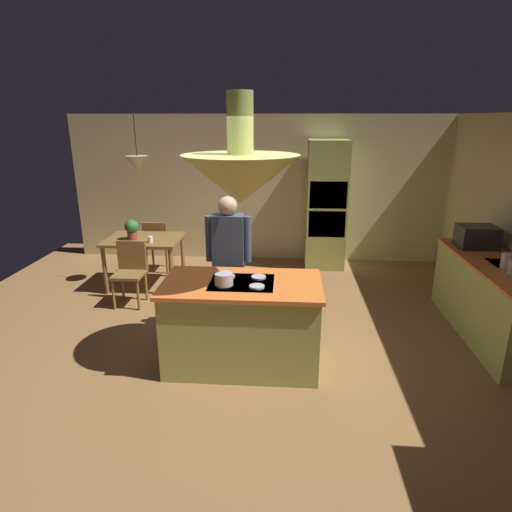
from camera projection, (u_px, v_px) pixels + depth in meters
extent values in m
plane|color=olive|center=(244.00, 352.00, 4.78)|extent=(8.16, 8.16, 0.00)
cube|color=beige|center=(263.00, 189.00, 7.67)|extent=(6.80, 0.10, 2.55)
cube|color=#A8B259|center=(242.00, 325.00, 4.46)|extent=(1.54, 0.84, 0.87)
cube|color=orange|center=(242.00, 284.00, 4.32)|extent=(1.60, 0.90, 0.04)
cube|color=black|center=(242.00, 283.00, 4.31)|extent=(0.64, 0.52, 0.01)
cylinder|color=#B2B2B7|center=(224.00, 286.00, 4.20)|extent=(0.15, 0.15, 0.02)
cylinder|color=#B2B2B7|center=(257.00, 287.00, 4.18)|extent=(0.15, 0.15, 0.02)
cylinder|color=#B2B2B7|center=(228.00, 276.00, 4.44)|extent=(0.15, 0.15, 0.02)
cylinder|color=#B2B2B7|center=(259.00, 277.00, 4.42)|extent=(0.15, 0.15, 0.02)
cube|color=#A8B259|center=(491.00, 302.00, 5.03)|extent=(0.62, 2.10, 0.87)
cube|color=orange|center=(498.00, 265.00, 4.89)|extent=(0.66, 2.14, 0.04)
cube|color=#B2B2B7|center=(511.00, 270.00, 4.89)|extent=(0.48, 0.36, 0.16)
cube|color=#A8B259|center=(326.00, 205.00, 7.28)|extent=(0.66, 0.62, 2.15)
cube|color=black|center=(328.00, 195.00, 6.93)|extent=(0.60, 0.04, 0.44)
cube|color=black|center=(327.00, 224.00, 7.08)|extent=(0.60, 0.04, 0.44)
cube|color=brown|center=(144.00, 239.00, 6.47)|extent=(1.10, 0.85, 0.04)
cylinder|color=brown|center=(105.00, 271.00, 6.28)|extent=(0.06, 0.06, 0.72)
cylinder|color=brown|center=(171.00, 272.00, 6.21)|extent=(0.06, 0.06, 0.72)
cylinder|color=brown|center=(123.00, 255.00, 6.97)|extent=(0.06, 0.06, 0.72)
cylinder|color=brown|center=(183.00, 257.00, 6.90)|extent=(0.06, 0.06, 0.72)
cylinder|color=tan|center=(222.00, 299.00, 5.17)|extent=(0.14, 0.14, 0.81)
cylinder|color=tan|center=(237.00, 300.00, 5.16)|extent=(0.14, 0.14, 0.81)
cube|color=#3F4C66|center=(228.00, 242.00, 4.95)|extent=(0.36, 0.22, 0.63)
cylinder|color=#3F4C66|center=(209.00, 239.00, 4.95)|extent=(0.09, 0.09, 0.53)
cylinder|color=#3F4C66|center=(247.00, 239.00, 4.92)|extent=(0.09, 0.09, 0.53)
sphere|color=tan|center=(228.00, 206.00, 4.82)|extent=(0.22, 0.22, 0.22)
cone|color=#A8B259|center=(241.00, 179.00, 4.00)|extent=(1.10, 1.10, 0.45)
cylinder|color=#A8B259|center=(240.00, 123.00, 3.85)|extent=(0.24, 0.24, 0.55)
cone|color=beige|center=(138.00, 164.00, 6.13)|extent=(0.32, 0.32, 0.22)
cylinder|color=black|center=(135.00, 134.00, 6.01)|extent=(0.01, 0.01, 0.60)
cube|color=brown|center=(129.00, 275.00, 5.88)|extent=(0.40, 0.40, 0.04)
cube|color=brown|center=(132.00, 255.00, 5.98)|extent=(0.40, 0.04, 0.42)
cylinder|color=brown|center=(113.00, 295.00, 5.80)|extent=(0.04, 0.04, 0.43)
cylinder|color=brown|center=(138.00, 295.00, 5.78)|extent=(0.04, 0.04, 0.43)
cylinder|color=brown|center=(123.00, 285.00, 6.12)|extent=(0.04, 0.04, 0.43)
cylinder|color=brown|center=(146.00, 286.00, 6.10)|extent=(0.04, 0.04, 0.43)
cube|color=brown|center=(159.00, 245.00, 7.25)|extent=(0.40, 0.40, 0.04)
cube|color=brown|center=(155.00, 235.00, 7.01)|extent=(0.40, 0.04, 0.42)
cylinder|color=brown|center=(172.00, 255.00, 7.47)|extent=(0.04, 0.04, 0.43)
cylinder|color=brown|center=(153.00, 255.00, 7.49)|extent=(0.04, 0.04, 0.43)
cylinder|color=brown|center=(167.00, 261.00, 7.15)|extent=(0.04, 0.04, 0.43)
cylinder|color=brown|center=(147.00, 261.00, 7.17)|extent=(0.04, 0.04, 0.43)
cylinder|color=#99382D|center=(132.00, 236.00, 6.38)|extent=(0.14, 0.14, 0.12)
sphere|color=#2D722D|center=(132.00, 226.00, 6.34)|extent=(0.20, 0.20, 0.20)
cylinder|color=white|center=(150.00, 239.00, 6.24)|extent=(0.07, 0.07, 0.09)
cylinder|color=silver|center=(506.00, 261.00, 4.70)|extent=(0.11, 0.11, 0.16)
cube|color=#232326|center=(477.00, 237.00, 5.43)|extent=(0.46, 0.36, 0.28)
cylinder|color=#B2B2B7|center=(224.00, 279.00, 4.18)|extent=(0.18, 0.18, 0.12)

